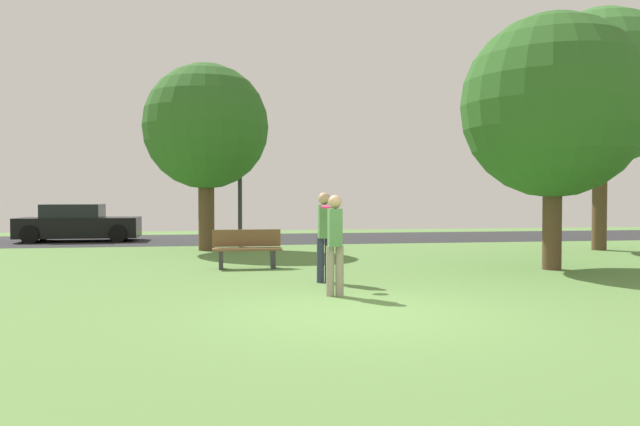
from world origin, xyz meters
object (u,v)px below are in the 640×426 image
Objects in this scene: person_catcher at (324,232)px; street_lamp_post at (240,179)px; person_thrower at (335,240)px; maple_tree_far at (206,127)px; oak_tree_left at (553,107)px; park_bench at (247,248)px; maple_tree_near at (601,88)px; frisbee_disc at (328,207)px; parked_car_black at (78,224)px.

street_lamp_post is (-1.27, 8.91, 1.27)m from person_catcher.
person_thrower is at bearing -83.73° from street_lamp_post.
maple_tree_far is 10.10m from person_thrower.
street_lamp_post is (1.08, 1.15, -1.56)m from maple_tree_far.
person_thrower is (2.24, -9.42, -2.86)m from maple_tree_far.
street_lamp_post is at bearing 131.85° from oak_tree_left.
oak_tree_left reaches higher than park_bench.
maple_tree_near is 1.30× the size of maple_tree_far.
street_lamp_post is at bearing 46.80° from maple_tree_far.
person_thrower is 5.09× the size of frisbee_disc.
person_catcher is (-9.74, -5.88, -4.04)m from maple_tree_near.
oak_tree_left reaches higher than street_lamp_post.
maple_tree_near reaches higher than maple_tree_far.
person_thrower is at bearing -93.66° from frisbee_disc.
maple_tree_near is 22.27× the size of frisbee_disc.
oak_tree_left is 3.32× the size of person_catcher.
maple_tree_far is 3.60× the size of park_bench.
street_lamp_post is (5.83, -3.60, 1.61)m from parked_car_black.
frisbee_disc is at bearing -74.61° from maple_tree_far.
frisbee_disc is at bearing -61.78° from parked_car_black.
maple_tree_far is 3.27× the size of person_catcher.
oak_tree_left reaches higher than frisbee_disc.
person_thrower is at bearing -142.54° from maple_tree_near.
street_lamp_post is (-6.81, 7.60, -1.48)m from oak_tree_left.
person_catcher is (2.35, -7.76, -2.83)m from maple_tree_far.
street_lamp_post is at bearing 9.93° from person_thrower.
parked_car_black is at bearing 138.43° from oak_tree_left.
oak_tree_left is 6.32m from frisbee_disc.
street_lamp_post is at bearing 97.33° from frisbee_disc.
maple_tree_near is 12.29m from maple_tree_far.
maple_tree_far reaches higher than person_thrower.
person_thrower is at bearing -63.76° from parked_car_black.
maple_tree_near reaches higher than person_thrower.
maple_tree_far is at bearing 105.39° from frisbee_disc.
maple_tree_near is at bearing 47.49° from oak_tree_left.
park_bench is (5.73, -9.82, -0.17)m from parked_car_black.
maple_tree_far is 7.43m from parked_car_black.
oak_tree_left is 17.17m from parked_car_black.
oak_tree_left is 1.30× the size of street_lamp_post.
person_catcher is 1.10× the size of park_bench.
frisbee_disc is (0.07, 1.03, 0.55)m from person_thrower.
maple_tree_far is 1.28× the size of street_lamp_post.
maple_tree_near is at bearing -48.88° from person_thrower.
park_bench is at bearing -59.75° from parked_car_black.
person_thrower reaches higher than frisbee_disc.
frisbee_disc is at bearing -146.34° from maple_tree_near.
maple_tree_far is at bearing -79.01° from park_bench.
maple_tree_far reaches higher than parked_car_black.
person_catcher reaches higher than frisbee_disc.
frisbee_disc is (2.31, -8.39, -2.31)m from maple_tree_far.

